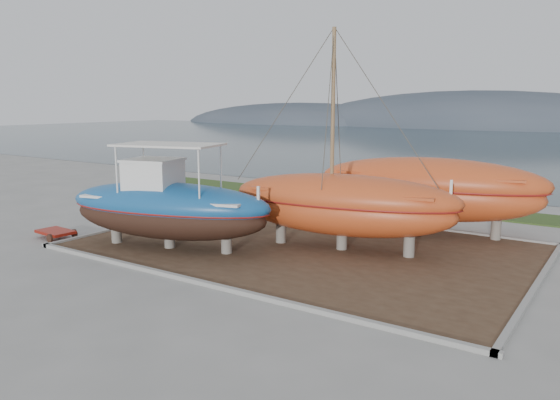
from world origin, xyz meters
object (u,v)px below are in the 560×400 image
Objects in this scene: blue_caique at (168,196)px; orange_sailboat at (344,142)px; red_trailer at (56,234)px; white_dinghy at (194,207)px; orange_bare_hull at (428,196)px.

orange_sailboat reaches higher than blue_caique.
blue_caique is 6.17m from red_trailer.
orange_sailboat is at bearing -1.07° from white_dinghy.
orange_bare_hull reaches higher than white_dinghy.
red_trailer is (-11.73, -5.36, -4.33)m from orange_sailboat.
white_dinghy is 11.93m from orange_bare_hull.
orange_bare_hull is 17.14m from red_trailer.
white_dinghy reaches higher than red_trailer.
red_trailer is (-13.68, -10.20, -1.59)m from orange_bare_hull.
blue_caique reaches higher than white_dinghy.
blue_caique reaches higher than orange_bare_hull.
orange_bare_hull is at bearing 24.13° from white_dinghy.
white_dinghy is 0.42× the size of orange_sailboat.
blue_caique is at bearing 19.64° from red_trailer.
white_dinghy is (-3.23, 5.02, -1.57)m from blue_caique.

